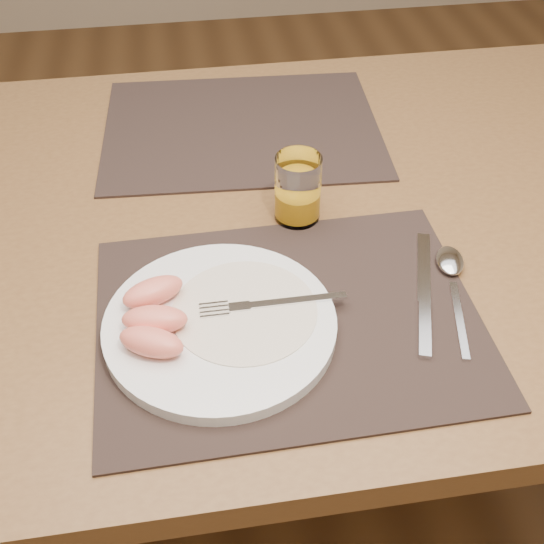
{
  "coord_description": "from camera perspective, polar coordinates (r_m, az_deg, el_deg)",
  "views": [
    {
      "loc": [
        -0.12,
        -0.77,
        1.34
      ],
      "look_at": [
        -0.02,
        -0.16,
        0.77
      ],
      "focal_mm": 45.0,
      "sensor_mm": 36.0,
      "label": 1
    }
  ],
  "objects": [
    {
      "name": "ground",
      "position": [
        1.55,
        -0.1,
        -17.24
      ],
      "size": [
        5.0,
        5.0,
        0.0
      ],
      "primitive_type": "plane",
      "color": "brown",
      "rests_on": "ground"
    },
    {
      "name": "table",
      "position": [
        1.03,
        -0.15,
        1.72
      ],
      "size": [
        1.4,
        0.9,
        0.75
      ],
      "color": "brown",
      "rests_on": "ground"
    },
    {
      "name": "placemat_near",
      "position": [
        0.81,
        1.4,
        -3.9
      ],
      "size": [
        0.45,
        0.35,
        0.0
      ],
      "primitive_type": "cube",
      "rotation": [
        0.0,
        0.0,
        0.01
      ],
      "color": "#2D211C",
      "rests_on": "table"
    },
    {
      "name": "placemat_far",
      "position": [
        1.15,
        -2.55,
        11.97
      ],
      "size": [
        0.47,
        0.38,
        0.0
      ],
      "primitive_type": "cube",
      "rotation": [
        0.0,
        0.0,
        -0.06
      ],
      "color": "#2D211C",
      "rests_on": "table"
    },
    {
      "name": "plate",
      "position": [
        0.79,
        -4.36,
        -4.41
      ],
      "size": [
        0.27,
        0.27,
        0.02
      ],
      "primitive_type": "cylinder",
      "color": "white",
      "rests_on": "placemat_near"
    },
    {
      "name": "plate_dressing",
      "position": [
        0.79,
        -2.31,
        -3.23
      ],
      "size": [
        0.17,
        0.17,
        0.0
      ],
      "color": "white",
      "rests_on": "plate"
    },
    {
      "name": "fork",
      "position": [
        0.8,
        -0.99,
        -2.76
      ],
      "size": [
        0.17,
        0.02,
        0.0
      ],
      "color": "silver",
      "rests_on": "plate"
    },
    {
      "name": "knife",
      "position": [
        0.84,
        12.62,
        -2.4
      ],
      "size": [
        0.08,
        0.21,
        0.01
      ],
      "color": "silver",
      "rests_on": "placemat_near"
    },
    {
      "name": "spoon",
      "position": [
        0.89,
        14.77,
        0.28
      ],
      "size": [
        0.07,
        0.19,
        0.01
      ],
      "color": "silver",
      "rests_on": "placemat_near"
    },
    {
      "name": "juice_glass",
      "position": [
        0.93,
        2.16,
        6.74
      ],
      "size": [
        0.06,
        0.06,
        0.1
      ],
      "color": "white",
      "rests_on": "placemat_near"
    },
    {
      "name": "grapefruit_wedges",
      "position": [
        0.78,
        -9.93,
        -3.73
      ],
      "size": [
        0.09,
        0.14,
        0.03
      ],
      "color": "#F47E63",
      "rests_on": "plate"
    }
  ]
}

